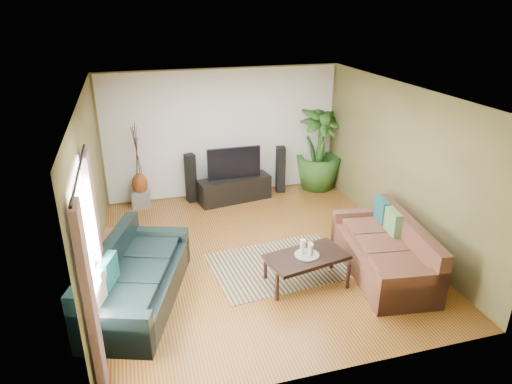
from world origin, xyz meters
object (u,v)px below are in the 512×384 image
object	(u,v)px
speaker_left	(191,178)
vase	(140,184)
television	(234,163)
speaker_right	(281,169)
sofa_right	(383,247)
sofa_left	(138,275)
coffee_table	(306,269)
potted_plant	(319,149)
tv_stand	(235,189)
side_table	(119,249)
pedestal	(141,199)

from	to	relation	value
speaker_left	vase	size ratio (longest dim) A/B	2.35
television	speaker_right	world-z (taller)	television
sofa_right	speaker_right	distance (m)	3.56
sofa_left	coffee_table	world-z (taller)	sofa_left
sofa_right	potted_plant	bearing A→B (deg)	-178.87
coffee_table	speaker_right	xyz separation A→B (m)	(0.77, 3.51, 0.27)
coffee_table	potted_plant	size ratio (longest dim) A/B	0.65
sofa_right	sofa_left	bearing A→B (deg)	-86.08
sofa_right	tv_stand	bearing A→B (deg)	-147.00
speaker_right	side_table	bearing A→B (deg)	-140.39
coffee_table	speaker_left	world-z (taller)	speaker_left
sofa_right	vase	distance (m)	4.96
speaker_right	vase	bearing A→B (deg)	-172.15
speaker_left	pedestal	bearing A→B (deg)	165.44
television	vase	bearing A→B (deg)	174.22
potted_plant	pedestal	xyz separation A→B (m)	(-3.89, 0.00, -0.74)
potted_plant	coffee_table	bearing A→B (deg)	-115.24
speaker_left	vase	world-z (taller)	speaker_left
speaker_left	speaker_right	world-z (taller)	speaker_left
vase	potted_plant	bearing A→B (deg)	0.00
tv_stand	side_table	size ratio (longest dim) A/B	2.96
sofa_right	side_table	xyz separation A→B (m)	(-3.94, 1.38, -0.17)
sofa_right	vase	xyz separation A→B (m)	(-3.49, 3.52, 0.08)
potted_plant	pedestal	size ratio (longest dim) A/B	5.29
coffee_table	speaker_left	xyz separation A→B (m)	(-1.20, 3.51, 0.28)
sofa_left	television	bearing A→B (deg)	-14.91
vase	side_table	distance (m)	2.20
vase	side_table	world-z (taller)	vase
tv_stand	pedestal	distance (m)	1.93
sofa_right	vase	bearing A→B (deg)	-127.67
sofa_right	speaker_left	bearing A→B (deg)	-137.54
side_table	sofa_right	bearing A→B (deg)	-19.30
tv_stand	potted_plant	distance (m)	2.09
speaker_left	sofa_left	bearing A→B (deg)	-124.90
tv_stand	speaker_right	world-z (taller)	speaker_right
television	potted_plant	world-z (taller)	potted_plant
sofa_right	television	distance (m)	3.70
coffee_table	vase	bearing A→B (deg)	110.78
speaker_right	side_table	size ratio (longest dim) A/B	2.00
vase	television	bearing A→B (deg)	-5.78
side_table	television	bearing A→B (deg)	39.42
coffee_table	television	size ratio (longest dim) A/B	1.06
sofa_right	speaker_left	world-z (taller)	speaker_left
television	speaker_right	distance (m)	1.15
tv_stand	speaker_left	distance (m)	0.95
sofa_left	pedestal	distance (m)	3.30
pedestal	side_table	bearing A→B (deg)	-101.91
speaker_left	sofa_right	bearing A→B (deg)	-69.70
sofa_right	coffee_table	distance (m)	1.27
tv_stand	vase	size ratio (longest dim) A/B	3.45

